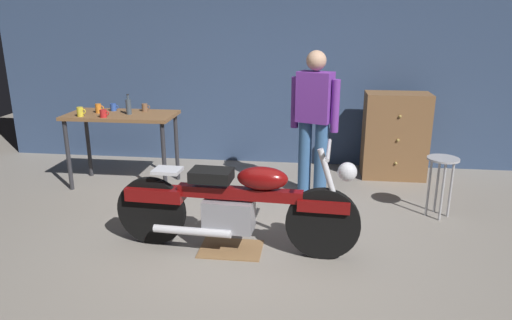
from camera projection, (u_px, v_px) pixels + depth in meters
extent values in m
plane|color=gray|center=(252.00, 252.00, 4.19)|extent=(12.00, 12.00, 0.00)
cube|color=#384C70|center=(278.00, 52.00, 6.40)|extent=(8.00, 0.12, 3.10)
cube|color=brown|center=(121.00, 115.00, 5.64)|extent=(1.30, 0.64, 0.04)
cylinder|color=#2D2D33|center=(68.00, 155.00, 5.60)|extent=(0.05, 0.05, 0.86)
cylinder|color=#2D2D33|center=(164.00, 159.00, 5.46)|extent=(0.05, 0.05, 0.86)
cylinder|color=#2D2D33|center=(88.00, 144.00, 6.09)|extent=(0.05, 0.05, 0.86)
cylinder|color=#2D2D33|center=(177.00, 147.00, 5.95)|extent=(0.05, 0.05, 0.86)
cylinder|color=black|center=(323.00, 224.00, 4.02)|extent=(0.64, 0.11, 0.64)
cylinder|color=black|center=(152.00, 211.00, 4.28)|extent=(0.64, 0.11, 0.64)
cube|color=maroon|center=(324.00, 205.00, 3.96)|extent=(0.45, 0.16, 0.10)
cube|color=maroon|center=(156.00, 193.00, 4.22)|extent=(0.53, 0.21, 0.12)
cube|color=gray|center=(229.00, 215.00, 4.15)|extent=(0.45, 0.26, 0.28)
cube|color=maroon|center=(240.00, 193.00, 4.07)|extent=(1.10, 0.16, 0.10)
ellipsoid|color=maroon|center=(263.00, 178.00, 3.99)|extent=(0.45, 0.24, 0.20)
cube|color=black|center=(211.00, 175.00, 4.07)|extent=(0.37, 0.26, 0.10)
cube|color=silver|center=(167.00, 170.00, 4.13)|extent=(0.25, 0.21, 0.03)
cylinder|color=silver|center=(332.00, 188.00, 3.91)|extent=(0.27, 0.06, 0.68)
cylinder|color=silver|center=(329.00, 150.00, 3.82)|extent=(0.07, 0.60, 0.03)
sphere|color=silver|center=(347.00, 172.00, 3.84)|extent=(0.16, 0.16, 0.16)
cylinder|color=silver|center=(192.00, 231.00, 4.11)|extent=(0.70, 0.11, 0.07)
cylinder|color=#386194|center=(321.00, 160.00, 5.38)|extent=(0.15, 0.15, 0.88)
cylinder|color=#386194|center=(305.00, 158.00, 5.47)|extent=(0.15, 0.15, 0.88)
cube|color=#72339E|center=(315.00, 97.00, 5.21)|extent=(0.43, 0.34, 0.56)
cylinder|color=#72339E|center=(335.00, 106.00, 5.13)|extent=(0.09, 0.09, 0.58)
cylinder|color=#72339E|center=(295.00, 102.00, 5.35)|extent=(0.09, 0.09, 0.58)
sphere|color=tan|center=(316.00, 60.00, 5.09)|extent=(0.22, 0.22, 0.22)
cylinder|color=#B2B2B7|center=(443.00, 159.00, 4.78)|extent=(0.32, 0.32, 0.02)
cylinder|color=#B2B2B7|center=(451.00, 189.00, 4.86)|extent=(0.02, 0.02, 0.62)
cylinder|color=#B2B2B7|center=(437.00, 185.00, 4.98)|extent=(0.02, 0.02, 0.62)
cylinder|color=#B2B2B7|center=(429.00, 188.00, 4.89)|extent=(0.02, 0.02, 0.62)
cylinder|color=#B2B2B7|center=(442.00, 192.00, 4.77)|extent=(0.02, 0.02, 0.62)
cube|color=brown|center=(395.00, 136.00, 6.03)|extent=(0.80, 0.44, 1.10)
sphere|color=tan|center=(400.00, 116.00, 5.73)|extent=(0.04, 0.04, 0.04)
sphere|color=tan|center=(398.00, 140.00, 5.81)|extent=(0.04, 0.04, 0.04)
sphere|color=tan|center=(396.00, 163.00, 5.90)|extent=(0.04, 0.04, 0.04)
cube|color=olive|center=(231.00, 249.00, 4.24)|extent=(0.56, 0.40, 0.01)
cylinder|color=#2D51AD|center=(113.00, 107.00, 5.79)|extent=(0.07, 0.07, 0.09)
torus|color=#2D51AD|center=(117.00, 107.00, 5.79)|extent=(0.05, 0.01, 0.05)
cylinder|color=orange|center=(98.00, 108.00, 5.67)|extent=(0.07, 0.07, 0.11)
torus|color=orange|center=(102.00, 108.00, 5.66)|extent=(0.06, 0.01, 0.06)
cylinder|color=red|center=(103.00, 114.00, 5.42)|extent=(0.08, 0.08, 0.09)
torus|color=red|center=(107.00, 113.00, 5.41)|extent=(0.05, 0.01, 0.05)
cylinder|color=yellow|center=(80.00, 112.00, 5.47)|extent=(0.07, 0.07, 0.11)
torus|color=yellow|center=(83.00, 111.00, 5.46)|extent=(0.06, 0.01, 0.06)
cylinder|color=brown|center=(145.00, 107.00, 5.77)|extent=(0.07, 0.07, 0.09)
torus|color=brown|center=(148.00, 107.00, 5.76)|extent=(0.05, 0.01, 0.05)
cylinder|color=#3F4C59|center=(129.00, 107.00, 5.58)|extent=(0.06, 0.06, 0.18)
cylinder|color=#3F4C59|center=(128.00, 97.00, 5.54)|extent=(0.03, 0.03, 0.05)
cylinder|color=black|center=(128.00, 95.00, 5.53)|extent=(0.03, 0.03, 0.01)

